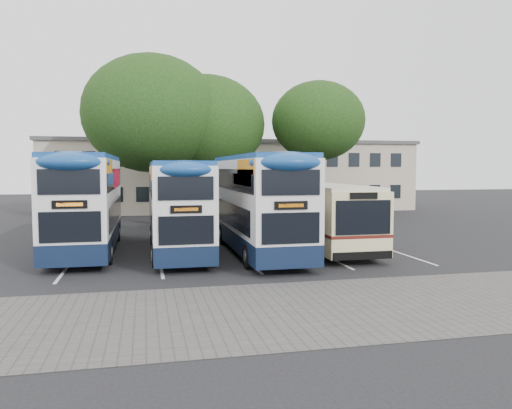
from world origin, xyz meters
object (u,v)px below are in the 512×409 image
at_px(bus_dd_right, 257,200).
at_px(tree_right, 318,121).
at_px(lamp_post, 323,152).
at_px(tree_mid, 207,125).
at_px(tree_left, 152,114).
at_px(bus_dd_mid, 177,203).
at_px(bus_dd_left, 87,199).
at_px(bus_single, 317,211).

bearing_deg(bus_dd_right, tree_right, 59.85).
distance_m(lamp_post, tree_mid, 9.86).
distance_m(tree_left, bus_dd_mid, 13.01).
bearing_deg(bus_dd_mid, bus_dd_right, -12.45).
xyz_separation_m(tree_right, bus_dd_left, (-14.81, -10.65, -4.75)).
height_order(tree_mid, bus_dd_left, tree_mid).
relative_size(lamp_post, tree_mid, 0.88).
relative_size(bus_dd_left, bus_dd_right, 1.00).
distance_m(lamp_post, bus_single, 16.33).
bearing_deg(bus_dd_left, bus_dd_mid, -17.04).
relative_size(lamp_post, bus_single, 0.89).
distance_m(tree_mid, bus_dd_mid, 14.10).
xyz_separation_m(bus_dd_mid, bus_single, (6.69, 0.25, -0.52)).
xyz_separation_m(lamp_post, bus_dd_right, (-8.91, -15.95, -2.69)).
bearing_deg(tree_right, bus_dd_mid, -132.39).
xyz_separation_m(bus_dd_left, bus_dd_mid, (3.98, -1.22, -0.16)).
bearing_deg(tree_mid, tree_left, -164.18).
distance_m(tree_right, bus_dd_mid, 16.80).
xyz_separation_m(tree_left, bus_dd_right, (4.36, -12.68, -5.01)).
height_order(tree_left, bus_dd_mid, tree_left).
xyz_separation_m(lamp_post, tree_right, (-1.57, -3.31, 2.06)).
relative_size(bus_dd_left, bus_dd_mid, 1.07).
height_order(tree_left, bus_dd_right, tree_left).
bearing_deg(tree_right, lamp_post, 64.58).
distance_m(lamp_post, bus_dd_mid, 19.81).
distance_m(bus_dd_mid, bus_dd_right, 3.58).
bearing_deg(bus_single, bus_dd_mid, -177.85).
xyz_separation_m(tree_left, tree_right, (11.71, -0.04, -0.25)).
bearing_deg(bus_dd_mid, lamp_post, 50.73).
xyz_separation_m(tree_right, bus_dd_mid, (-10.83, -11.87, -4.91)).
relative_size(lamp_post, bus_dd_mid, 0.93).
bearing_deg(lamp_post, bus_single, -110.96).
bearing_deg(bus_dd_right, lamp_post, 60.80).
xyz_separation_m(bus_dd_right, bus_single, (3.20, 1.02, -0.67)).
relative_size(tree_mid, bus_dd_left, 0.99).
bearing_deg(tree_right, bus_dd_left, -144.28).
xyz_separation_m(tree_mid, bus_single, (3.74, -12.74, -5.11)).
bearing_deg(bus_dd_left, tree_mid, 59.54).
height_order(tree_left, tree_right, tree_left).
height_order(bus_dd_mid, bus_single, bus_dd_mid).
height_order(tree_left, tree_mid, tree_left).
bearing_deg(tree_mid, bus_dd_left, -120.46).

